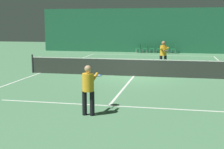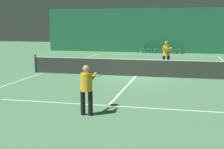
# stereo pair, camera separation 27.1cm
# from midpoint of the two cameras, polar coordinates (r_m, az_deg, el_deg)

# --- Properties ---
(ground_plane) EXTENTS (60.00, 60.00, 0.00)m
(ground_plane) POSITION_cam_midpoint_polar(r_m,az_deg,el_deg) (17.07, 3.55, -0.29)
(ground_plane) COLOR #4C7F56
(backdrop_curtain) EXTENTS (23.00, 0.12, 4.37)m
(backdrop_curtain) POSITION_cam_midpoint_polar(r_m,az_deg,el_deg) (31.40, 7.41, 7.98)
(backdrop_curtain) COLOR #1E5B3D
(backdrop_curtain) RESTS_ON ground
(court_line_baseline_far) EXTENTS (11.00, 0.10, 0.00)m
(court_line_baseline_far) POSITION_cam_midpoint_polar(r_m,az_deg,el_deg) (28.81, 6.91, 3.53)
(court_line_baseline_far) COLOR silver
(court_line_baseline_far) RESTS_ON ground
(court_line_service_far) EXTENTS (8.25, 0.10, 0.00)m
(court_line_service_far) POSITION_cam_midpoint_polar(r_m,az_deg,el_deg) (23.36, 5.78, 2.25)
(court_line_service_far) COLOR silver
(court_line_service_far) RESTS_ON ground
(court_line_service_near) EXTENTS (8.25, 0.10, 0.00)m
(court_line_service_near) POSITION_cam_midpoint_polar(r_m,az_deg,el_deg) (10.91, -1.24, -5.72)
(court_line_service_near) COLOR silver
(court_line_service_near) RESTS_ON ground
(court_line_sideline_left) EXTENTS (0.10, 23.80, 0.00)m
(court_line_sideline_left) POSITION_cam_midpoint_polar(r_m,az_deg,el_deg) (18.64, -13.43, 0.28)
(court_line_sideline_left) COLOR silver
(court_line_sideline_left) RESTS_ON ground
(court_line_centre) EXTENTS (0.10, 12.80, 0.00)m
(court_line_centre) POSITION_cam_midpoint_polar(r_m,az_deg,el_deg) (17.07, 3.55, -0.29)
(court_line_centre) COLOR silver
(court_line_centre) RESTS_ON ground
(tennis_net) EXTENTS (12.00, 0.10, 1.07)m
(tennis_net) POSITION_cam_midpoint_polar(r_m,az_deg,el_deg) (16.99, 3.57, 1.40)
(tennis_net) COLOR #2D332D
(tennis_net) RESTS_ON ground
(player_near) EXTENTS (0.40, 1.32, 1.57)m
(player_near) POSITION_cam_midpoint_polar(r_m,az_deg,el_deg) (9.66, -5.11, -2.14)
(player_near) COLOR black
(player_near) RESTS_ON ground
(player_far) EXTENTS (0.67, 1.44, 1.77)m
(player_far) POSITION_cam_midpoint_polar(r_m,az_deg,el_deg) (19.72, 8.99, 3.91)
(player_far) COLOR black
(player_far) RESTS_ON ground
(courtside_chair_0) EXTENTS (0.44, 0.44, 0.84)m
(courtside_chair_0) POSITION_cam_midpoint_polar(r_m,az_deg,el_deg) (31.07, 4.68, 4.87)
(courtside_chair_0) COLOR #99999E
(courtside_chair_0) RESTS_ON ground
(courtside_chair_1) EXTENTS (0.44, 0.44, 0.84)m
(courtside_chair_1) POSITION_cam_midpoint_polar(r_m,az_deg,el_deg) (31.00, 5.95, 4.84)
(courtside_chair_1) COLOR #99999E
(courtside_chair_1) RESTS_ON ground
(courtside_chair_2) EXTENTS (0.44, 0.44, 0.84)m
(courtside_chair_2) POSITION_cam_midpoint_polar(r_m,az_deg,el_deg) (30.94, 7.22, 4.81)
(courtside_chair_2) COLOR #99999E
(courtside_chair_2) RESTS_ON ground
(courtside_chair_3) EXTENTS (0.44, 0.44, 0.84)m
(courtside_chair_3) POSITION_cam_midpoint_polar(r_m,az_deg,el_deg) (30.89, 8.50, 4.78)
(courtside_chair_3) COLOR #99999E
(courtside_chair_3) RESTS_ON ground
(courtside_chair_4) EXTENTS (0.44, 0.44, 0.84)m
(courtside_chair_4) POSITION_cam_midpoint_polar(r_m,az_deg,el_deg) (30.86, 9.78, 4.74)
(courtside_chair_4) COLOR #99999E
(courtside_chair_4) RESTS_ON ground
(courtside_chair_5) EXTENTS (0.44, 0.44, 0.84)m
(courtside_chair_5) POSITION_cam_midpoint_polar(r_m,az_deg,el_deg) (30.85, 11.06, 4.70)
(courtside_chair_5) COLOR #99999E
(courtside_chair_5) RESTS_ON ground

